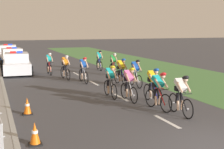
{
  "coord_description": "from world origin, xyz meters",
  "views": [
    {
      "loc": [
        -5.48,
        -5.95,
        3.17
      ],
      "look_at": [
        -0.45,
        6.75,
        1.1
      ],
      "focal_mm": 48.88,
      "sensor_mm": 36.0,
      "label": 1
    }
  ],
  "objects_px": {
    "cyclist_fourth": "(129,84)",
    "police_car_nearest": "(17,64)",
    "cyclist_fifth": "(110,81)",
    "traffic_cone_near": "(27,106)",
    "cyclist_second": "(158,90)",
    "traffic_cone_mid": "(35,134)",
    "cyclist_lead": "(181,94)",
    "police_car_second": "(12,58)",
    "cyclist_tenth": "(65,67)",
    "cyclist_third": "(153,85)",
    "cyclist_sixth": "(136,73)",
    "police_car_third": "(8,53)",
    "cyclist_ninth": "(113,64)",
    "cyclist_eighth": "(83,69)",
    "cyclist_twelfth": "(49,63)",
    "cyclist_seventh": "(121,71)",
    "cyclist_eleventh": "(99,60)"
  },
  "relations": [
    {
      "from": "cyclist_twelfth",
      "to": "traffic_cone_near",
      "type": "distance_m",
      "value": 10.02
    },
    {
      "from": "cyclist_fourth",
      "to": "police_car_nearest",
      "type": "relative_size",
      "value": 0.38
    },
    {
      "from": "cyclist_twelfth",
      "to": "cyclist_fifth",
      "type": "bearing_deg",
      "value": -80.7
    },
    {
      "from": "cyclist_ninth",
      "to": "police_car_nearest",
      "type": "height_order",
      "value": "police_car_nearest"
    },
    {
      "from": "cyclist_sixth",
      "to": "police_car_nearest",
      "type": "xyz_separation_m",
      "value": [
        -5.62,
        7.57,
        -0.11
      ]
    },
    {
      "from": "cyclist_lead",
      "to": "police_car_second",
      "type": "distance_m",
      "value": 18.93
    },
    {
      "from": "cyclist_lead",
      "to": "police_car_nearest",
      "type": "xyz_separation_m",
      "value": [
        -4.73,
        13.17,
        -0.11
      ]
    },
    {
      "from": "cyclist_ninth",
      "to": "cyclist_eighth",
      "type": "bearing_deg",
      "value": -143.16
    },
    {
      "from": "cyclist_ninth",
      "to": "traffic_cone_near",
      "type": "distance_m",
      "value": 10.18
    },
    {
      "from": "cyclist_twelfth",
      "to": "traffic_cone_near",
      "type": "xyz_separation_m",
      "value": [
        -2.55,
        -9.68,
        -0.48
      ]
    },
    {
      "from": "cyclist_sixth",
      "to": "cyclist_ninth",
      "type": "relative_size",
      "value": 1.0
    },
    {
      "from": "cyclist_lead",
      "to": "cyclist_twelfth",
      "type": "height_order",
      "value": "same"
    },
    {
      "from": "traffic_cone_mid",
      "to": "cyclist_fifth",
      "type": "bearing_deg",
      "value": 48.94
    },
    {
      "from": "cyclist_fifth",
      "to": "cyclist_seventh",
      "type": "distance_m",
      "value": 3.32
    },
    {
      "from": "cyclist_third",
      "to": "cyclist_eleventh",
      "type": "xyz_separation_m",
      "value": [
        1.27,
        10.62,
        0.0
      ]
    },
    {
      "from": "cyclist_ninth",
      "to": "cyclist_twelfth",
      "type": "xyz_separation_m",
      "value": [
        -4.02,
        1.91,
        0.0
      ]
    },
    {
      "from": "cyclist_tenth",
      "to": "cyclist_third",
      "type": "bearing_deg",
      "value": -74.18
    },
    {
      "from": "cyclist_third",
      "to": "cyclist_eleventh",
      "type": "bearing_deg",
      "value": 83.17
    },
    {
      "from": "cyclist_sixth",
      "to": "traffic_cone_near",
      "type": "bearing_deg",
      "value": -150.89
    },
    {
      "from": "traffic_cone_mid",
      "to": "cyclist_lead",
      "type": "bearing_deg",
      "value": 10.12
    },
    {
      "from": "cyclist_fourth",
      "to": "traffic_cone_mid",
      "type": "distance_m",
      "value": 5.86
    },
    {
      "from": "cyclist_sixth",
      "to": "traffic_cone_mid",
      "type": "xyz_separation_m",
      "value": [
        -6.26,
        -6.56,
        -0.48
      ]
    },
    {
      "from": "cyclist_twelfth",
      "to": "police_car_second",
      "type": "bearing_deg",
      "value": 107.67
    },
    {
      "from": "cyclist_seventh",
      "to": "cyclist_eighth",
      "type": "bearing_deg",
      "value": 141.34
    },
    {
      "from": "cyclist_second",
      "to": "cyclist_sixth",
      "type": "bearing_deg",
      "value": 74.74
    },
    {
      "from": "cyclist_second",
      "to": "traffic_cone_mid",
      "type": "relative_size",
      "value": 2.68
    },
    {
      "from": "cyclist_eleventh",
      "to": "cyclist_third",
      "type": "bearing_deg",
      "value": -96.83
    },
    {
      "from": "cyclist_seventh",
      "to": "police_car_nearest",
      "type": "distance_m",
      "value": 8.44
    },
    {
      "from": "cyclist_third",
      "to": "traffic_cone_mid",
      "type": "distance_m",
      "value": 6.22
    },
    {
      "from": "cyclist_tenth",
      "to": "police_car_nearest",
      "type": "relative_size",
      "value": 0.38
    },
    {
      "from": "traffic_cone_mid",
      "to": "cyclist_fourth",
      "type": "bearing_deg",
      "value": 38.99
    },
    {
      "from": "cyclist_fourth",
      "to": "cyclist_seventh",
      "type": "distance_m",
      "value": 3.98
    },
    {
      "from": "cyclist_fifth",
      "to": "cyclist_tenth",
      "type": "relative_size",
      "value": 1.0
    },
    {
      "from": "cyclist_fifth",
      "to": "traffic_cone_mid",
      "type": "height_order",
      "value": "cyclist_fifth"
    },
    {
      "from": "police_car_second",
      "to": "traffic_cone_near",
      "type": "relative_size",
      "value": 6.98
    },
    {
      "from": "cyclist_lead",
      "to": "cyclist_twelfth",
      "type": "xyz_separation_m",
      "value": [
        -2.67,
        11.88,
        0.0
      ]
    },
    {
      "from": "cyclist_sixth",
      "to": "police_car_third",
      "type": "distance_m",
      "value": 19.24
    },
    {
      "from": "cyclist_eleventh",
      "to": "cyclist_eighth",
      "type": "bearing_deg",
      "value": -119.0
    },
    {
      "from": "cyclist_fifth",
      "to": "police_car_nearest",
      "type": "distance_m",
      "value": 10.09
    },
    {
      "from": "police_car_nearest",
      "to": "cyclist_eighth",
      "type": "bearing_deg",
      "value": -57.34
    },
    {
      "from": "traffic_cone_near",
      "to": "traffic_cone_mid",
      "type": "xyz_separation_m",
      "value": [
        -0.14,
        -3.15,
        0.0
      ]
    },
    {
      "from": "cyclist_fifth",
      "to": "traffic_cone_near",
      "type": "xyz_separation_m",
      "value": [
        -3.89,
        -1.48,
        -0.48
      ]
    },
    {
      "from": "cyclist_fifth",
      "to": "traffic_cone_mid",
      "type": "xyz_separation_m",
      "value": [
        -4.04,
        -4.63,
        -0.48
      ]
    },
    {
      "from": "cyclist_second",
      "to": "cyclist_seventh",
      "type": "bearing_deg",
      "value": 81.78
    },
    {
      "from": "cyclist_third",
      "to": "cyclist_tenth",
      "type": "height_order",
      "value": "same"
    },
    {
      "from": "cyclist_second",
      "to": "cyclist_eighth",
      "type": "distance_m",
      "value": 7.03
    },
    {
      "from": "cyclist_eighth",
      "to": "cyclist_twelfth",
      "type": "height_order",
      "value": "same"
    },
    {
      "from": "cyclist_tenth",
      "to": "cyclist_eleventh",
      "type": "height_order",
      "value": "same"
    },
    {
      "from": "cyclist_seventh",
      "to": "cyclist_eighth",
      "type": "distance_m",
      "value": 2.3
    },
    {
      "from": "cyclist_second",
      "to": "cyclist_tenth",
      "type": "relative_size",
      "value": 1.0
    }
  ]
}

